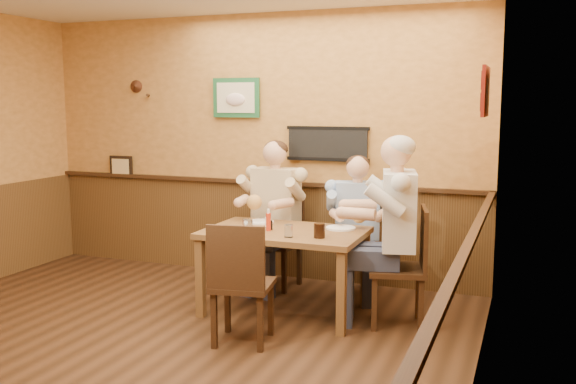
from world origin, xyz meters
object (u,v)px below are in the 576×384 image
Objects in this scene: water_glass_left at (248,227)px; chair_near_side at (243,282)px; chair_back_left at (276,242)px; chair_back_right at (356,252)px; hot_sauce_bottle at (268,221)px; pepper_shaker at (271,225)px; dining_table at (285,240)px; cola_tumbler at (319,231)px; salt_shaker at (267,222)px; diner_tan_shirt at (276,222)px; diner_blue_polo at (357,233)px; diner_white_elder at (398,241)px; water_glass_mid at (289,231)px; chair_right_end at (398,267)px.

chair_near_side is at bearing -69.86° from water_glass_left.
chair_back_right is at bearing 6.06° from chair_back_left.
hot_sauce_bottle is (-0.08, 0.72, 0.35)m from chair_near_side.
chair_back_left is 11.13× the size of pepper_shaker.
chair_near_side is 5.51× the size of hot_sauce_bottle.
cola_tumbler reaches higher than dining_table.
salt_shaker is at bearing -154.24° from chair_back_right.
chair_back_right is (0.83, 0.01, -0.04)m from chair_back_left.
salt_shaker is (0.16, -0.62, 0.12)m from diner_tan_shirt.
diner_blue_polo reaches higher than salt_shaker.
diner_tan_shirt is 0.65m from salt_shaker.
diner_white_elder is at bearing 15.15° from water_glass_left.
chair_back_left is 0.76× the size of diner_blue_polo.
hot_sauce_bottle is (-0.51, 0.13, 0.03)m from cola_tumbler.
water_glass_mid is at bearing 5.28° from water_glass_left.
chair_back_left is at bearing 108.24° from pepper_shaker.
dining_table is at bearing 117.40° from water_glass_mid.
chair_near_side is 1.60m from diner_blue_polo.
pepper_shaker is (-0.59, -0.75, 0.36)m from chair_back_right.
diner_blue_polo is at bearing -154.91° from chair_right_end.
diner_tan_shirt is 10.87× the size of cola_tumbler.
water_glass_mid is 0.87× the size of cola_tumbler.
chair_right_end is 7.70× the size of water_glass_left.
salt_shaker is (-1.21, 0.05, 0.29)m from chair_right_end.
diner_tan_shirt is 0.78m from pepper_shaker.
chair_back_left is at bearing 129.74° from cola_tumbler.
hot_sauce_bottle is (-0.26, 0.19, 0.03)m from water_glass_mid.
chair_right_end is (1.01, 0.03, -0.15)m from dining_table.
diner_white_elder is at bearing 5.42° from hot_sauce_bottle.
chair_back_left is 1.53m from chair_right_end.
diner_blue_polo is at bearing 56.90° from dining_table.
diner_white_elder is 0.92m from water_glass_mid.
water_glass_left is 0.25m from hot_sauce_bottle.
chair_back_right is at bearing -154.91° from chair_right_end.
water_glass_mid is (-0.33, -0.99, 0.37)m from chair_back_right.
chair_back_right is 10.09× the size of salt_shaker.
cola_tumbler is at bearing -25.78° from salt_shaker.
pepper_shaker is (-1.13, -0.06, 0.07)m from diner_white_elder.
diner_blue_polo reaches higher than chair_back_left.
diner_white_elder is at bearing 1.76° from dining_table.
dining_table is 1.62× the size of chair_back_right.
chair_back_right is at bearing -118.52° from chair_near_side.
chair_back_left is 1.07m from water_glass_left.
cola_tumbler is at bearing 9.29° from water_glass_left.
diner_tan_shirt is 0.83m from hot_sauce_bottle.
salt_shaker is (-0.21, 0.09, 0.13)m from dining_table.
chair_back_left is 0.84m from chair_back_right.
diner_tan_shirt is at bearing 163.50° from chair_back_right.
diner_tan_shirt is 1.03m from water_glass_left.
hot_sauce_bottle reaches higher than dining_table.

